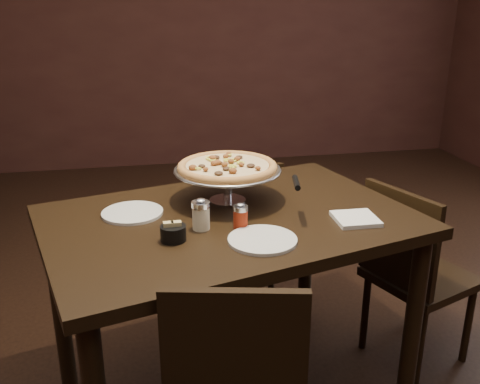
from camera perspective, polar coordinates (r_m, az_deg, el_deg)
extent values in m
cube|color=black|center=(5.37, -7.51, 17.55)|extent=(6.00, 0.02, 2.80)
cube|color=black|center=(2.01, -1.12, -3.18)|extent=(1.52, 1.20, 0.04)
cylinder|color=black|center=(2.24, 17.92, -13.72)|extent=(0.07, 0.07, 0.79)
cylinder|color=black|center=(2.39, -18.65, -11.57)|extent=(0.07, 0.07, 0.79)
cylinder|color=black|center=(2.75, 7.08, -6.25)|extent=(0.07, 0.07, 0.79)
cylinder|color=silver|center=(2.14, -1.33, -0.88)|extent=(0.14, 0.14, 0.01)
cylinder|color=silver|center=(2.12, -1.34, 0.66)|extent=(0.03, 0.03, 0.11)
cylinder|color=silver|center=(2.10, -1.36, 2.20)|extent=(0.10, 0.10, 0.01)
cylinder|color=#A7A7AC|center=(2.10, -1.36, 2.36)|extent=(0.41, 0.41, 0.01)
torus|color=#A7A7AC|center=(2.10, -1.36, 2.39)|extent=(0.42, 0.42, 0.01)
cylinder|color=#A06130|center=(2.10, -1.36, 2.61)|extent=(0.38, 0.38, 0.01)
torus|color=#A06130|center=(2.10, -1.36, 2.71)|extent=(0.40, 0.40, 0.03)
cylinder|color=tan|center=(2.10, -1.36, 2.85)|extent=(0.33, 0.33, 0.01)
cylinder|color=#F3E6BD|center=(1.88, -4.18, -2.79)|extent=(0.06, 0.06, 0.08)
cylinder|color=silver|center=(1.86, -4.22, -1.34)|extent=(0.07, 0.07, 0.02)
ellipsoid|color=silver|center=(1.85, -4.23, -0.87)|extent=(0.04, 0.04, 0.01)
cylinder|color=maroon|center=(1.88, 0.05, -2.91)|extent=(0.05, 0.05, 0.07)
cylinder|color=silver|center=(1.87, 0.05, -1.73)|extent=(0.05, 0.05, 0.02)
ellipsoid|color=silver|center=(1.86, 0.05, -1.34)|extent=(0.03, 0.03, 0.01)
cylinder|color=black|center=(1.81, -7.14, -4.37)|extent=(0.09, 0.09, 0.05)
cube|color=tan|center=(1.80, -7.62, -4.06)|extent=(0.03, 0.02, 0.06)
cube|color=tan|center=(1.80, -6.79, -4.00)|extent=(0.03, 0.02, 0.06)
cube|color=silver|center=(2.00, 12.23, -2.81)|extent=(0.16, 0.16, 0.02)
cylinder|color=silver|center=(2.05, -11.41, -2.19)|extent=(0.23, 0.23, 0.01)
cylinder|color=silver|center=(1.79, 2.41, -5.12)|extent=(0.23, 0.23, 0.01)
cone|color=silver|center=(1.94, 6.01, 0.90)|extent=(0.15, 0.15, 0.00)
cylinder|color=black|center=(1.94, 6.01, 0.99)|extent=(0.05, 0.14, 0.03)
cube|color=black|center=(2.83, -1.06, -5.10)|extent=(0.49, 0.49, 0.04)
cube|color=black|center=(2.59, 0.70, -1.86)|extent=(0.39, 0.14, 0.42)
cylinder|color=black|center=(3.12, 0.26, -6.96)|extent=(0.03, 0.03, 0.39)
cylinder|color=black|center=(3.00, -5.21, -8.23)|extent=(0.03, 0.03, 0.39)
cylinder|color=black|center=(2.88, 3.33, -9.50)|extent=(0.03, 0.03, 0.39)
cylinder|color=black|center=(2.74, -2.54, -11.05)|extent=(0.03, 0.03, 0.39)
cube|color=black|center=(1.55, -0.61, -17.29)|extent=(0.41, 0.12, 0.43)
cube|color=black|center=(2.59, 18.74, -8.61)|extent=(0.52, 0.52, 0.04)
cube|color=black|center=(2.36, 16.53, -4.75)|extent=(0.17, 0.39, 0.42)
cylinder|color=black|center=(2.74, 23.14, -12.85)|extent=(0.03, 0.03, 0.39)
cylinder|color=black|center=(2.90, 17.87, -10.24)|extent=(0.03, 0.03, 0.39)
cylinder|color=black|center=(2.51, 18.64, -15.44)|extent=(0.03, 0.03, 0.39)
cylinder|color=black|center=(2.68, 13.22, -12.36)|extent=(0.03, 0.03, 0.39)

